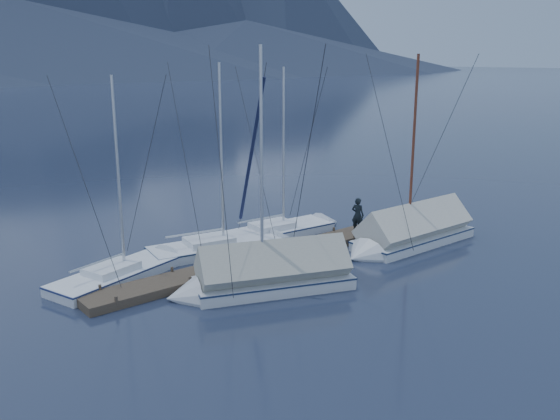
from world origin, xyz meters
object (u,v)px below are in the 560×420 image
at_px(sailboat_open_mid, 233,246).
at_px(sailboat_open_right, 291,230).
at_px(sailboat_covered_near, 406,236).
at_px(sailboat_covered_far, 259,279).
at_px(sailboat_open_left, 134,270).
at_px(person, 358,215).

height_order(sailboat_open_mid, sailboat_open_right, sailboat_open_mid).
xyz_separation_m(sailboat_open_mid, sailboat_covered_near, (6.59, -4.76, 0.32)).
relative_size(sailboat_open_right, sailboat_covered_far, 0.91).
distance_m(sailboat_open_left, sailboat_open_mid, 5.02).
xyz_separation_m(sailboat_open_left, sailboat_covered_far, (2.85, -4.76, 0.33)).
relative_size(sailboat_covered_near, person, 5.66).
bearing_deg(person, sailboat_covered_far, 87.89).
relative_size(sailboat_open_left, sailboat_open_mid, 0.95).
distance_m(sailboat_open_mid, person, 6.24).
bearing_deg(sailboat_open_right, sailboat_covered_near, -61.13).
bearing_deg(person, sailboat_open_mid, 47.29).
relative_size(sailboat_open_mid, sailboat_covered_near, 0.95).
bearing_deg(sailboat_open_right, sailboat_open_left, -177.65).
bearing_deg(sailboat_open_right, person, -57.57).
xyz_separation_m(sailboat_open_mid, sailboat_covered_far, (-2.17, -4.80, 0.32)).
distance_m(sailboat_open_mid, sailboat_covered_near, 8.14).
distance_m(sailboat_open_right, person, 3.54).
xyz_separation_m(sailboat_open_mid, person, (5.61, -2.54, 1.04)).
bearing_deg(sailboat_covered_far, sailboat_open_mid, 65.72).
relative_size(sailboat_open_left, sailboat_covered_near, 0.90).
distance_m(sailboat_open_mid, sailboat_covered_far, 5.28).
xyz_separation_m(sailboat_open_left, person, (10.63, -2.49, 1.05)).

